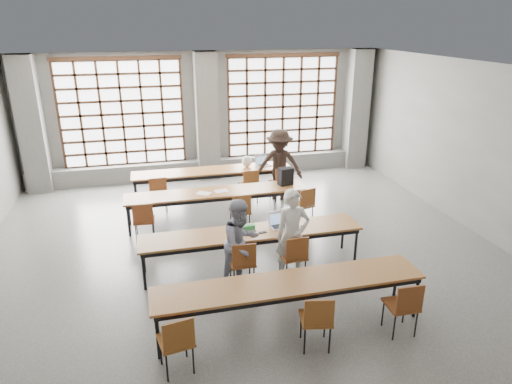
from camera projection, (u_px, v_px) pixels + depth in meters
floor at (251, 265)px, 8.50m from camera, size 11.00×11.00×0.00m
ceiling at (250, 72)px, 7.25m from camera, size 11.00×11.00×0.00m
wall_back at (205, 115)px, 12.86m from camera, size 10.00×0.00×10.00m
wall_right at (496, 156)px, 9.00m from camera, size 0.00×11.00×11.00m
column_left at (31, 126)px, 11.59m from camera, size 0.60×0.55×3.50m
column_mid at (207, 117)px, 12.61m from camera, size 0.60×0.55×3.50m
column_right at (356, 110)px, 13.62m from camera, size 0.60×0.55×3.50m
window_left at (122, 114)px, 12.23m from camera, size 3.32×0.12×3.00m
window_right at (283, 107)px, 13.25m from camera, size 3.32×0.12×3.00m
sill_ledge at (208, 168)px, 13.21m from camera, size 9.80×0.35×0.50m
desk_row_a at (213, 172)px, 11.50m from camera, size 4.00×0.70×0.73m
desk_row_b at (217, 194)px, 10.07m from camera, size 4.00×0.70×0.73m
desk_row_c at (252, 235)px, 8.18m from camera, size 4.00×0.70×0.73m
desk_row_d at (290, 286)px, 6.62m from camera, size 4.00×0.70×0.73m
chair_back_left at (158, 190)px, 10.66m from camera, size 0.44×0.45×0.88m
chair_back_mid at (250, 183)px, 11.16m from camera, size 0.46×0.47×0.88m
chair_back_right at (281, 180)px, 11.34m from camera, size 0.47×0.48×0.88m
chair_mid_left at (144, 218)px, 9.19m from camera, size 0.44×0.44×0.88m
chair_mid_centre at (241, 208)px, 9.64m from camera, size 0.42×0.43×0.88m
chair_mid_right at (304, 202)px, 9.96m from camera, size 0.52×0.52×0.88m
chair_front_left at (243, 260)px, 7.59m from camera, size 0.42×0.43×0.88m
chair_front_right at (295, 253)px, 7.79m from camera, size 0.44×0.44×0.88m
chair_near_left at (177, 339)px, 5.71m from camera, size 0.49×0.49×0.88m
chair_near_mid at (317, 317)px, 6.13m from camera, size 0.49×0.50×0.88m
chair_near_right at (404, 303)px, 6.43m from camera, size 0.43×0.44×0.88m
student_male at (292, 235)px, 7.81m from camera, size 0.61×0.41×1.64m
student_female at (241, 243)px, 7.62m from camera, size 0.95×0.88×1.55m
student_back at (279, 165)px, 11.33m from camera, size 1.32×1.05×1.79m
laptop_front at (279, 223)px, 8.36m from camera, size 0.39×0.34×0.26m
laptop_back at (263, 163)px, 11.86m from camera, size 0.43×0.40×0.26m
mouse at (302, 225)px, 8.35m from camera, size 0.10×0.07×0.04m
green_box at (248, 227)px, 8.20m from camera, size 0.25×0.09×0.09m
phone at (263, 232)px, 8.10m from camera, size 0.14×0.08×0.01m
paper_sheet_b at (204, 193)px, 9.94m from camera, size 0.36×0.34×0.00m
paper_sheet_c at (221, 191)px, 10.07m from camera, size 0.33×0.25×0.00m
backpack at (286, 176)px, 10.39m from camera, size 0.35×0.26×0.40m
plastic_bag at (247, 161)px, 11.68m from camera, size 0.32×0.29×0.29m
red_pouch at (175, 337)px, 5.79m from camera, size 0.21×0.10×0.06m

